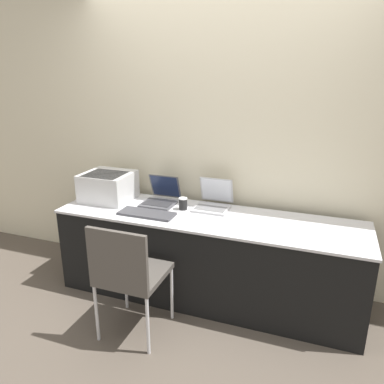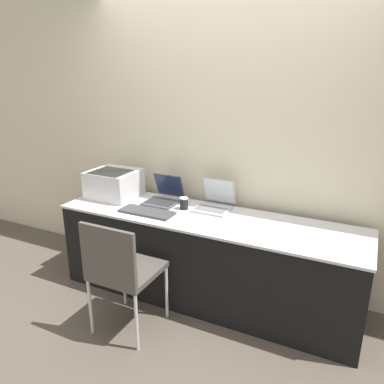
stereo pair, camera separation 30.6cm
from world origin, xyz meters
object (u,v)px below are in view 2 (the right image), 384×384
(laptop_left, at_px, (164,196))
(laptop_right, at_px, (214,202))
(external_keyboard, at_px, (147,212))
(printer, at_px, (114,183))
(coffee_cup, at_px, (184,203))
(chair, at_px, (121,267))

(laptop_left, xyz_separation_m, laptop_right, (0.47, 0.05, 0.00))
(laptop_left, xyz_separation_m, external_keyboard, (0.01, -0.30, -0.04))
(printer, bearing_deg, laptop_left, 9.11)
(printer, bearing_deg, coffee_cup, 0.05)
(laptop_right, height_order, coffee_cup, laptop_right)
(laptop_left, bearing_deg, printer, -170.89)
(printer, height_order, chair, printer)
(chair, bearing_deg, laptop_left, 98.78)
(laptop_left, distance_m, laptop_right, 0.48)
(chair, bearing_deg, laptop_right, 68.85)
(external_keyboard, relative_size, chair, 0.52)
(printer, relative_size, external_keyboard, 0.91)
(laptop_left, height_order, external_keyboard, laptop_left)
(laptop_left, bearing_deg, coffee_cup, -17.53)
(laptop_left, relative_size, coffee_cup, 3.19)
(external_keyboard, bearing_deg, laptop_left, 92.03)
(printer, relative_size, laptop_right, 1.33)
(coffee_cup, relative_size, chair, 0.11)
(printer, xyz_separation_m, coffee_cup, (0.73, 0.00, -0.08))
(laptop_right, distance_m, external_keyboard, 0.58)
(laptop_left, height_order, coffee_cup, laptop_left)
(printer, relative_size, coffee_cup, 4.15)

